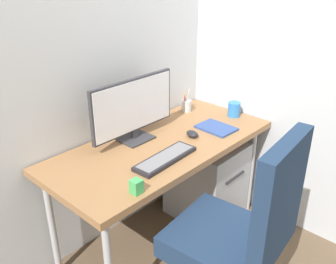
# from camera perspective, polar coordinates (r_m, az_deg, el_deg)

# --- Properties ---
(ground_plane) EXTENTS (8.00, 8.00, 0.00)m
(ground_plane) POSITION_cam_1_polar(r_m,az_deg,el_deg) (2.65, -0.72, -15.98)
(ground_plane) COLOR brown
(wall_back) EXTENTS (2.73, 0.04, 2.80)m
(wall_back) POSITION_cam_1_polar(r_m,az_deg,el_deg) (2.28, -7.80, 16.31)
(wall_back) COLOR silver
(wall_back) RESTS_ON ground_plane
(wall_side_right) EXTENTS (0.04, 1.92, 2.80)m
(wall_side_right) POSITION_cam_1_polar(r_m,az_deg,el_deg) (2.53, 14.73, 16.61)
(wall_side_right) COLOR silver
(wall_side_right) RESTS_ON ground_plane
(desk) EXTENTS (1.47, 0.66, 0.74)m
(desk) POSITION_cam_1_polar(r_m,az_deg,el_deg) (2.26, -0.82, -2.88)
(desk) COLOR #996B42
(desk) RESTS_ON ground_plane
(office_chair) EXTENTS (0.61, 0.62, 1.10)m
(office_chair) POSITION_cam_1_polar(r_m,az_deg,el_deg) (1.85, 11.09, -15.01)
(office_chair) COLOR black
(office_chair) RESTS_ON ground_plane
(filing_cabinet) EXTENTS (0.42, 0.48, 0.58)m
(filing_cabinet) POSITION_cam_1_polar(r_m,az_deg,el_deg) (2.72, 5.90, -7.27)
(filing_cabinet) COLOR #9EA0A5
(filing_cabinet) RESTS_ON ground_plane
(monitor) EXTENTS (0.62, 0.16, 0.39)m
(monitor) POSITION_cam_1_polar(r_m,az_deg,el_deg) (2.20, -5.33, 3.78)
(monitor) COLOR #333338
(monitor) RESTS_ON desk
(keyboard) EXTENTS (0.41, 0.15, 0.03)m
(keyboard) POSITION_cam_1_polar(r_m,az_deg,el_deg) (2.04, -0.41, -4.10)
(keyboard) COLOR black
(keyboard) RESTS_ON desk
(mouse) EXTENTS (0.07, 0.10, 0.04)m
(mouse) POSITION_cam_1_polar(r_m,az_deg,el_deg) (2.30, 3.77, -0.31)
(mouse) COLOR black
(mouse) RESTS_ON desk
(pen_holder) EXTENTS (0.07, 0.07, 0.17)m
(pen_holder) POSITION_cam_1_polar(r_m,az_deg,el_deg) (2.69, 2.88, 4.15)
(pen_holder) COLOR silver
(pen_holder) RESTS_ON desk
(notebook) EXTENTS (0.18, 0.25, 0.01)m
(notebook) POSITION_cam_1_polar(r_m,az_deg,el_deg) (2.43, 7.48, 0.63)
(notebook) COLOR #334C8C
(notebook) RESTS_ON desk
(coffee_mug) EXTENTS (0.12, 0.08, 0.10)m
(coffee_mug) POSITION_cam_1_polar(r_m,az_deg,el_deg) (2.64, 10.21, 3.50)
(coffee_mug) COLOR #337FD8
(coffee_mug) RESTS_ON desk
(desk_clamp_accessory) EXTENTS (0.05, 0.05, 0.07)m
(desk_clamp_accessory) POSITION_cam_1_polar(r_m,az_deg,el_deg) (1.76, -4.93, -8.42)
(desk_clamp_accessory) COLOR #3FAD59
(desk_clamp_accessory) RESTS_ON desk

